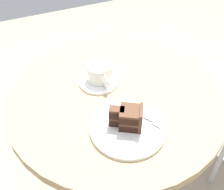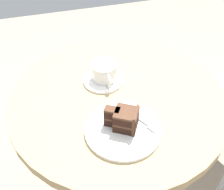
{
  "view_description": "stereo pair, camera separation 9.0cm",
  "coord_description": "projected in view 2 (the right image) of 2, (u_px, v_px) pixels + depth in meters",
  "views": [
    {
      "loc": [
        0.64,
        -0.3,
        1.38
      ],
      "look_at": [
        0.04,
        -0.03,
        0.77
      ],
      "focal_mm": 45.0,
      "sensor_mm": 36.0,
      "label": 1
    },
    {
      "loc": [
        0.67,
        -0.22,
        1.38
      ],
      "look_at": [
        0.04,
        -0.03,
        0.77
      ],
      "focal_mm": 45.0,
      "sensor_mm": 36.0,
      "label": 2
    }
  ],
  "objects": [
    {
      "name": "coffee_cup",
      "position": [
        105.0,
        71.0,
        0.99
      ],
      "size": [
        0.12,
        0.09,
        0.06
      ],
      "color": "white",
      "rests_on": "saucer"
    },
    {
      "name": "cake_slice",
      "position": [
        124.0,
        119.0,
        0.82
      ],
      "size": [
        0.09,
        0.11,
        0.07
      ],
      "rotation": [
        0.0,
        0.0,
        4.17
      ],
      "color": "black",
      "rests_on": "cake_plate"
    },
    {
      "name": "napkin",
      "position": [
        118.0,
        132.0,
        0.84
      ],
      "size": [
        0.2,
        0.19,
        0.0
      ],
      "rotation": [
        0.0,
        0.0,
        0.65
      ],
      "color": "beige",
      "rests_on": "cafe_table"
    },
    {
      "name": "cafe_table",
      "position": [
        117.0,
        119.0,
        1.04
      ],
      "size": [
        0.74,
        0.74,
        0.73
      ],
      "color": "tan",
      "rests_on": "ground"
    },
    {
      "name": "saucer",
      "position": [
        103.0,
        80.0,
        1.01
      ],
      "size": [
        0.14,
        0.14,
        0.01
      ],
      "color": "white",
      "rests_on": "cafe_table"
    },
    {
      "name": "teaspoon",
      "position": [
        111.0,
        71.0,
        1.04
      ],
      "size": [
        0.05,
        0.09,
        0.0
      ],
      "rotation": [
        0.0,
        0.0,
        1.15
      ],
      "color": "#B7B7BC",
      "rests_on": "saucer"
    },
    {
      "name": "fork",
      "position": [
        144.0,
        122.0,
        0.85
      ],
      "size": [
        0.12,
        0.08,
        0.0
      ],
      "rotation": [
        0.0,
        0.0,
        0.51
      ],
      "color": "#B7B7BC",
      "rests_on": "cake_plate"
    },
    {
      "name": "cake_plate",
      "position": [
        123.0,
        130.0,
        0.84
      ],
      "size": [
        0.23,
        0.23,
        0.01
      ],
      "color": "white",
      "rests_on": "cafe_table"
    }
  ]
}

